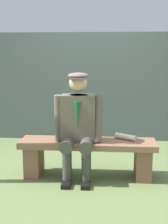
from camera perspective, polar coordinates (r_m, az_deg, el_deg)
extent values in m
plane|color=#5E7141|center=(3.89, 0.67, -11.68)|extent=(30.00, 30.00, 0.00)
cube|color=brown|center=(3.75, 0.68, -5.79)|extent=(1.63, 0.41, 0.07)
cube|color=brown|center=(3.84, 10.72, -9.14)|extent=(0.18, 0.35, 0.38)
cube|color=brown|center=(3.92, -9.16, -8.66)|extent=(0.18, 0.35, 0.38)
cube|color=#5E5549|center=(3.68, -1.03, -1.09)|extent=(0.40, 0.23, 0.55)
cylinder|color=#1E2338|center=(3.64, -1.04, 2.71)|extent=(0.22, 0.22, 0.06)
cone|color=#195938|center=(3.55, -1.22, -0.47)|extent=(0.07, 0.07, 0.30)
sphere|color=#DBAD8C|center=(3.60, -1.08, 5.43)|extent=(0.21, 0.21, 0.21)
ellipsoid|color=#675451|center=(3.59, -1.09, 6.68)|extent=(0.24, 0.24, 0.07)
cube|color=#675451|center=(3.50, -1.24, 6.14)|extent=(0.17, 0.09, 0.02)
cylinder|color=#3F4037|center=(3.63, 0.55, -5.76)|extent=(0.15, 0.42, 0.15)
cylinder|color=#3F4037|center=(3.59, 0.41, -9.76)|extent=(0.11, 0.11, 0.45)
cube|color=black|center=(3.61, 0.34, -13.08)|extent=(0.10, 0.24, 0.05)
cylinder|color=#5E5549|center=(3.63, 2.54, -1.21)|extent=(0.12, 0.18, 0.55)
cylinder|color=#3F4037|center=(3.65, -2.93, -5.68)|extent=(0.15, 0.42, 0.15)
cylinder|color=#3F4037|center=(3.61, -3.13, -9.65)|extent=(0.11, 0.11, 0.45)
cube|color=black|center=(3.63, -3.23, -12.95)|extent=(0.10, 0.24, 0.05)
cylinder|color=#5E5549|center=(3.67, -4.68, -1.09)|extent=(0.11, 0.13, 0.55)
cylinder|color=beige|center=(3.81, 7.66, -4.55)|extent=(0.27, 0.21, 0.07)
cube|color=#4B5757|center=(5.39, 1.94, 4.65)|extent=(12.00, 0.24, 1.83)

